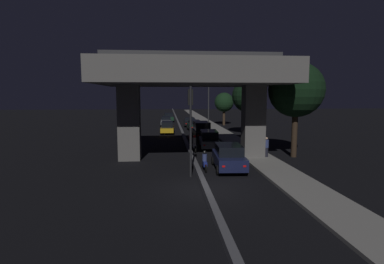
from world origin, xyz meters
The scene contains 21 objects.
ground_plane centered at (0.00, 0.00, 0.00)m, with size 200.00×200.00×0.00m, color black.
median_divider centered at (0.00, 35.00, 0.15)m, with size 0.33×126.00×0.30m, color #4C4C51.
sidewalk_right centered at (5.32, 28.00, 0.08)m, with size 2.59×126.00×0.16m, color gray.
elevated_overpass centered at (0.00, 8.11, 6.35)m, with size 14.30×9.54×8.46m.
traffic_light_left_of_median centered at (-0.56, 2.77, 3.81)m, with size 0.30×0.49×5.62m.
street_lamp centered at (3.97, 29.80, 4.74)m, with size 2.40×0.32×8.00m.
car_dark_blue_lead centered at (2.17, 4.25, 0.90)m, with size 2.17×4.38×1.74m.
car_grey_second centered at (1.99, 12.69, 0.90)m, with size 2.03×4.12×1.72m.
car_black_third centered at (1.98, 18.97, 1.07)m, with size 2.13×4.71×2.04m.
car_dark_green_fourth centered at (1.91, 27.49, 0.81)m, with size 2.02×4.57×1.58m.
car_black_fifth centered at (1.76, 34.24, 0.72)m, with size 2.13×4.85×1.42m.
car_taxi_yellow_lead_oncoming centered at (-1.98, 24.83, 0.82)m, with size 1.97×4.39×1.60m.
car_grey_second_oncoming centered at (-2.19, 35.54, 0.77)m, with size 1.89×4.85×1.51m.
car_dark_green_third_oncoming centered at (-1.75, 43.68, 0.88)m, with size 2.16×4.86×1.69m.
motorcycle_blue_filtering_near centered at (0.51, 4.20, 0.59)m, with size 0.32×1.76×1.36m.
motorcycle_white_filtering_mid centered at (0.46, 11.17, 0.63)m, with size 0.32×1.93×1.50m.
motorcycle_red_filtering_far centered at (0.52, 16.54, 0.61)m, with size 0.34×2.00×1.43m.
pedestrian_on_sidewalk centered at (5.92, 7.57, 0.95)m, with size 0.36×0.36×1.59m.
roadside_tree_kerbside_near centered at (8.43, 8.10, 5.49)m, with size 4.44×4.44×7.75m.
roadside_tree_kerbside_mid centered at (8.41, 21.90, 5.03)m, with size 4.36×4.36×7.24m.
roadside_tree_kerbside_far centered at (7.77, 35.39, 3.93)m, with size 3.30×3.30×5.61m.
Camera 1 is at (-1.99, -15.53, 5.02)m, focal length 28.00 mm.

